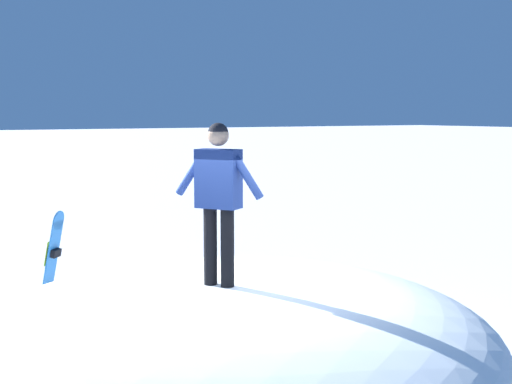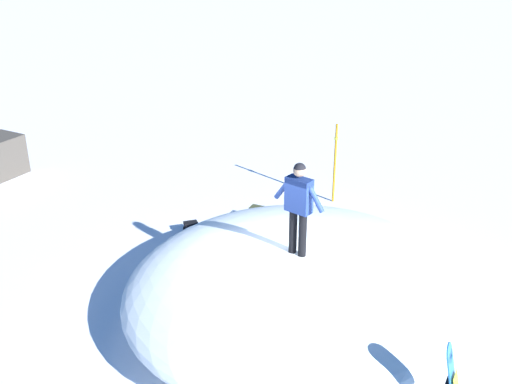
{
  "view_description": "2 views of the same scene",
  "coord_description": "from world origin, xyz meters",
  "px_view_note": "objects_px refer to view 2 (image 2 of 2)",
  "views": [
    {
      "loc": [
        -3.61,
        -6.07,
        2.96
      ],
      "look_at": [
        -0.3,
        -0.53,
        2.21
      ],
      "focal_mm": 47.48,
      "sensor_mm": 36.0,
      "label": 1
    },
    {
      "loc": [
        2.93,
        8.53,
        6.36
      ],
      "look_at": [
        0.19,
        -0.42,
        2.26
      ],
      "focal_mm": 42.33,
      "sensor_mm": 36.0,
      "label": 2
    }
  ],
  "objects_px": {
    "backpack_far": "(259,215)",
    "trail_marker_pole": "(335,162)",
    "backpack_near": "(191,228)",
    "snowboarder_standing": "(299,201)"
  },
  "relations": [
    {
      "from": "backpack_far",
      "to": "trail_marker_pole",
      "type": "relative_size",
      "value": 0.31
    },
    {
      "from": "snowboarder_standing",
      "to": "backpack_far",
      "type": "xyz_separation_m",
      "value": [
        -0.42,
        -3.6,
        -1.98
      ]
    },
    {
      "from": "snowboarder_standing",
      "to": "backpack_near",
      "type": "height_order",
      "value": "snowboarder_standing"
    },
    {
      "from": "trail_marker_pole",
      "to": "backpack_far",
      "type": "bearing_deg",
      "value": 15.91
    },
    {
      "from": "backpack_near",
      "to": "trail_marker_pole",
      "type": "height_order",
      "value": "trail_marker_pole"
    },
    {
      "from": "backpack_near",
      "to": "backpack_far",
      "type": "relative_size",
      "value": 0.86
    },
    {
      "from": "backpack_far",
      "to": "trail_marker_pole",
      "type": "bearing_deg",
      "value": -164.09
    },
    {
      "from": "backpack_near",
      "to": "trail_marker_pole",
      "type": "bearing_deg",
      "value": -169.17
    },
    {
      "from": "snowboarder_standing",
      "to": "backpack_near",
      "type": "relative_size",
      "value": 3.07
    },
    {
      "from": "backpack_near",
      "to": "backpack_far",
      "type": "xyz_separation_m",
      "value": [
        -1.63,
        -0.11,
        0.05
      ]
    }
  ]
}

